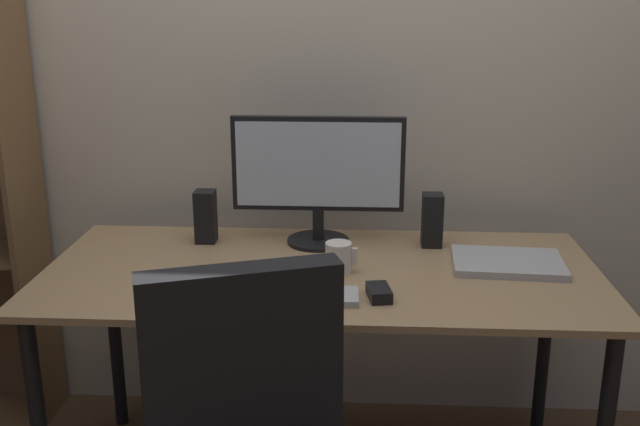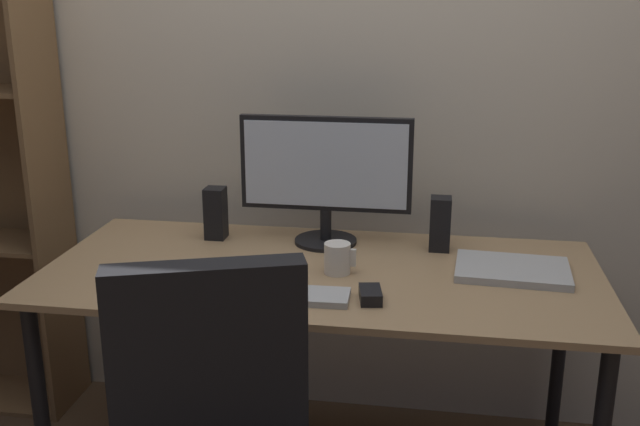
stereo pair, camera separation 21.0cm
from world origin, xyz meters
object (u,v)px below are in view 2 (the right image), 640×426
object	(u,v)px
laptop	(512,270)
desk	(321,294)
monitor	(326,172)
speaker_right	(440,224)
keyboard	(295,295)
coffee_mug	(338,258)
speaker_left	(216,213)
mouse	(370,295)

from	to	relation	value
laptop	desk	bearing A→B (deg)	-170.78
monitor	laptop	bearing A→B (deg)	-17.53
desk	laptop	distance (m)	0.56
speaker_right	laptop	bearing A→B (deg)	-39.49
keyboard	speaker_right	distance (m)	0.59
keyboard	coffee_mug	xyz separation A→B (m)	(0.09, 0.20, 0.04)
keyboard	coffee_mug	world-z (taller)	coffee_mug
laptop	speaker_right	xyz separation A→B (m)	(-0.21, 0.17, 0.07)
monitor	keyboard	size ratio (longest dim) A/B	1.87
desk	keyboard	bearing A→B (deg)	-99.09
coffee_mug	speaker_left	bearing A→B (deg)	150.27
coffee_mug	laptop	distance (m)	0.50
keyboard	laptop	world-z (taller)	laptop
desk	mouse	size ratio (longest dim) A/B	16.88
keyboard	speaker_right	world-z (taller)	speaker_right
laptop	speaker_left	size ratio (longest dim) A/B	1.88
laptop	speaker_right	distance (m)	0.28
coffee_mug	speaker_left	world-z (taller)	speaker_left
mouse	coffee_mug	xyz separation A→B (m)	(-0.11, 0.18, 0.03)
mouse	speaker_left	xyz separation A→B (m)	(-0.55, 0.43, 0.07)
monitor	coffee_mug	size ratio (longest dim) A/B	5.90
speaker_left	speaker_right	world-z (taller)	same
keyboard	speaker_right	bearing A→B (deg)	48.55
keyboard	mouse	xyz separation A→B (m)	(0.20, 0.02, 0.01)
speaker_right	desk	bearing A→B (deg)	-146.32
desk	mouse	world-z (taller)	mouse
keyboard	speaker_right	xyz separation A→B (m)	(0.37, 0.45, 0.08)
speaker_left	speaker_right	xyz separation A→B (m)	(0.72, 0.00, 0.00)
keyboard	laptop	xyz separation A→B (m)	(0.58, 0.28, 0.00)
keyboard	speaker_left	bearing A→B (deg)	126.01
keyboard	laptop	distance (m)	0.65
mouse	laptop	bearing A→B (deg)	24.01
keyboard	speaker_left	size ratio (longest dim) A/B	1.71
keyboard	mouse	size ratio (longest dim) A/B	3.02
mouse	laptop	size ratio (longest dim) A/B	0.30
keyboard	speaker_right	size ratio (longest dim) A/B	1.71
desk	coffee_mug	distance (m)	0.14
coffee_mug	keyboard	bearing A→B (deg)	-113.27
desk	keyboard	size ratio (longest dim) A/B	5.59
speaker_right	mouse	bearing A→B (deg)	-112.11
mouse	keyboard	bearing A→B (deg)	175.44
keyboard	laptop	size ratio (longest dim) A/B	0.91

